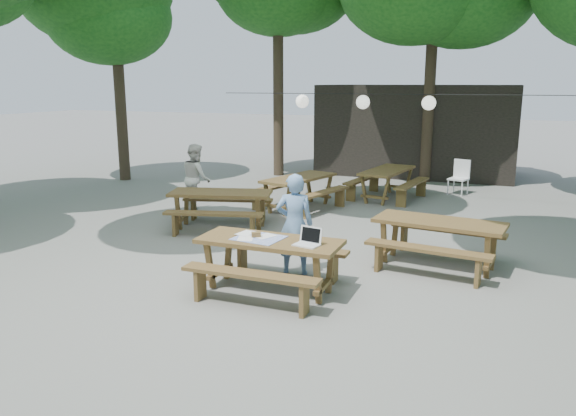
# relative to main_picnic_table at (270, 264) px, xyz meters

# --- Properties ---
(ground) EXTENTS (80.00, 80.00, 0.00)m
(ground) POSITION_rel_main_picnic_table_xyz_m (-0.25, 0.92, -0.39)
(ground) COLOR #61605C
(ground) RESTS_ON ground
(pavilion) EXTENTS (6.00, 3.00, 2.80)m
(pavilion) POSITION_rel_main_picnic_table_xyz_m (0.25, 11.42, 1.01)
(pavilion) COLOR black
(pavilion) RESTS_ON ground
(main_picnic_table) EXTENTS (2.00, 1.58, 0.75)m
(main_picnic_table) POSITION_rel_main_picnic_table_xyz_m (0.00, 0.00, 0.00)
(main_picnic_table) COLOR brown
(main_picnic_table) RESTS_ON ground
(picnic_table_nw) EXTENTS (2.25, 2.02, 0.75)m
(picnic_table_nw) POSITION_rel_main_picnic_table_xyz_m (-2.29, 2.84, 0.00)
(picnic_table_nw) COLOR brown
(picnic_table_nw) RESTS_ON ground
(picnic_table_ne) EXTENTS (2.09, 1.81, 0.75)m
(picnic_table_ne) POSITION_rel_main_picnic_table_xyz_m (2.07, 1.97, 0.00)
(picnic_table_ne) COLOR brown
(picnic_table_ne) RESTS_ON ground
(picnic_table_far_w) EXTENTS (2.04, 2.26, 0.75)m
(picnic_table_far_w) POSITION_rel_main_picnic_table_xyz_m (-1.46, 5.10, 0.00)
(picnic_table_far_w) COLOR brown
(picnic_table_far_w) RESTS_ON ground
(picnic_table_far_e) EXTENTS (1.87, 2.13, 0.75)m
(picnic_table_far_e) POSITION_rel_main_picnic_table_xyz_m (0.22, 6.97, 0.00)
(picnic_table_far_e) COLOR brown
(picnic_table_far_e) RESTS_ON ground
(woman) EXTENTS (0.65, 0.52, 1.56)m
(woman) POSITION_rel_main_picnic_table_xyz_m (0.06, 0.81, 0.39)
(woman) COLOR #6E96C8
(woman) RESTS_ON ground
(second_person) EXTENTS (0.94, 0.95, 1.54)m
(second_person) POSITION_rel_main_picnic_table_xyz_m (-3.53, 4.00, 0.38)
(second_person) COLOR silver
(second_person) RESTS_ON ground
(plastic_chair) EXTENTS (0.55, 0.55, 0.90)m
(plastic_chair) POSITION_rel_main_picnic_table_xyz_m (1.85, 8.26, -0.13)
(plastic_chair) COLOR white
(plastic_chair) RESTS_ON ground
(laptop) EXTENTS (0.38, 0.32, 0.24)m
(laptop) POSITION_rel_main_picnic_table_xyz_m (0.59, -0.06, 0.42)
(laptop) COLOR white
(laptop) RESTS_ON main_picnic_table
(tabletop_clutter) EXTENTS (0.75, 0.63, 0.08)m
(tabletop_clutter) POSITION_rel_main_picnic_table_xyz_m (-0.18, 0.01, 0.37)
(tabletop_clutter) COLOR #3655BA
(tabletop_clutter) RESTS_ON main_picnic_table
(paper_lanterns) EXTENTS (9.00, 0.34, 0.38)m
(paper_lanterns) POSITION_rel_main_picnic_table_xyz_m (-0.44, 6.92, 2.02)
(paper_lanterns) COLOR black
(paper_lanterns) RESTS_ON ground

